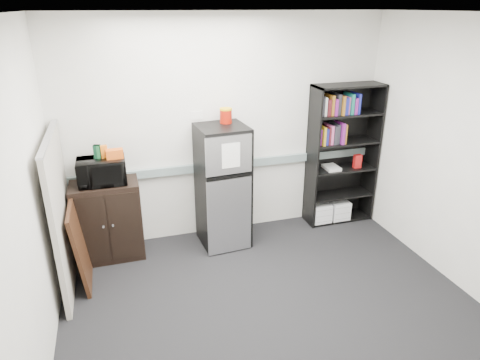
{
  "coord_description": "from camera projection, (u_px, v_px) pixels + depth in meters",
  "views": [
    {
      "loc": [
        -1.3,
        -3.12,
        2.75
      ],
      "look_at": [
        -0.08,
        0.9,
        1.03
      ],
      "focal_mm": 32.0,
      "sensor_mm": 36.0,
      "label": 1
    }
  ],
  "objects": [
    {
      "name": "snack_box_a",
      "position": [
        97.0,
        152.0,
        4.61
      ],
      "size": [
        0.08,
        0.07,
        0.15
      ],
      "primitive_type": "cube",
      "rotation": [
        0.0,
        0.0,
        -0.31
      ],
      "color": "#1B6031",
      "rests_on": "microwave"
    },
    {
      "name": "floor",
      "position": [
        274.0,
        310.0,
        4.16
      ],
      "size": [
        4.0,
        4.0,
        0.0
      ],
      "primitive_type": "plane",
      "color": "black",
      "rests_on": "ground"
    },
    {
      "name": "electrical_raceway",
      "position": [
        227.0,
        165.0,
        5.34
      ],
      "size": [
        3.92,
        0.05,
        0.1
      ],
      "primitive_type": "cube",
      "color": "gray",
      "rests_on": "wall_back"
    },
    {
      "name": "framed_poster",
      "position": [
        80.0,
        245.0,
        4.44
      ],
      "size": [
        0.13,
        0.69,
        0.88
      ],
      "rotation": [
        0.0,
        -0.11,
        0.0
      ],
      "color": "black",
      "rests_on": "floor"
    },
    {
      "name": "coffee_can",
      "position": [
        226.0,
        115.0,
        4.91
      ],
      "size": [
        0.14,
        0.14,
        0.19
      ],
      "color": "#9A1407",
      "rests_on": "refrigerator"
    },
    {
      "name": "snack_box_c",
      "position": [
        104.0,
        152.0,
        4.63
      ],
      "size": [
        0.08,
        0.06,
        0.14
      ],
      "primitive_type": "cube",
      "rotation": [
        0.0,
        0.0,
        0.13
      ],
      "color": "orange",
      "rests_on": "microwave"
    },
    {
      "name": "cabinet",
      "position": [
        108.0,
        220.0,
        4.91
      ],
      "size": [
        0.74,
        0.49,
        0.93
      ],
      "color": "black",
      "rests_on": "floor"
    },
    {
      "name": "wall_note",
      "position": [
        197.0,
        115.0,
        5.02
      ],
      "size": [
        0.14,
        0.0,
        0.1
      ],
      "primitive_type": "cube",
      "color": "white",
      "rests_on": "wall_back"
    },
    {
      "name": "snack_box_b",
      "position": [
        97.0,
        152.0,
        4.61
      ],
      "size": [
        0.08,
        0.07,
        0.15
      ],
      "primitive_type": "cube",
      "rotation": [
        0.0,
        0.0,
        -0.26
      ],
      "color": "#0B331E",
      "rests_on": "microwave"
    },
    {
      "name": "wall_back",
      "position": [
        226.0,
        130.0,
        5.19
      ],
      "size": [
        4.0,
        0.02,
        2.7
      ],
      "primitive_type": "cube",
      "color": "silver",
      "rests_on": "floor"
    },
    {
      "name": "bookshelf",
      "position": [
        341.0,
        152.0,
        5.58
      ],
      "size": [
        0.9,
        0.34,
        1.85
      ],
      "color": "black",
      "rests_on": "floor"
    },
    {
      "name": "ceiling",
      "position": [
        286.0,
        13.0,
        3.13
      ],
      "size": [
        4.0,
        3.5,
        0.02
      ],
      "primitive_type": "cube",
      "color": "white",
      "rests_on": "wall_back"
    },
    {
      "name": "cubicle_partition",
      "position": [
        61.0,
        213.0,
        4.29
      ],
      "size": [
        0.06,
        1.3,
        1.62
      ],
      "color": "#A39C90",
      "rests_on": "floor"
    },
    {
      "name": "microwave",
      "position": [
        102.0,
        171.0,
        4.67
      ],
      "size": [
        0.51,
        0.35,
        0.28
      ],
      "primitive_type": "imported",
      "rotation": [
        0.0,
        0.0,
        -0.0
      ],
      "color": "black",
      "rests_on": "cabinet"
    },
    {
      "name": "snack_bag",
      "position": [
        115.0,
        154.0,
        4.62
      ],
      "size": [
        0.18,
        0.11,
        0.1
      ],
      "primitive_type": "cube",
      "rotation": [
        0.0,
        0.0,
        0.04
      ],
      "color": "#DA5715",
      "rests_on": "microwave"
    },
    {
      "name": "wall_right",
      "position": [
        469.0,
        160.0,
        4.18
      ],
      "size": [
        0.02,
        3.5,
        2.7
      ],
      "primitive_type": "cube",
      "color": "silver",
      "rests_on": "floor"
    },
    {
      "name": "refrigerator",
      "position": [
        223.0,
        187.0,
        5.1
      ],
      "size": [
        0.6,
        0.62,
        1.49
      ],
      "rotation": [
        0.0,
        0.0,
        0.08
      ],
      "color": "black",
      "rests_on": "floor"
    },
    {
      "name": "wall_left",
      "position": [
        23.0,
        213.0,
        3.1
      ],
      "size": [
        0.02,
        3.5,
        2.7
      ],
      "primitive_type": "cube",
      "color": "silver",
      "rests_on": "floor"
    }
  ]
}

